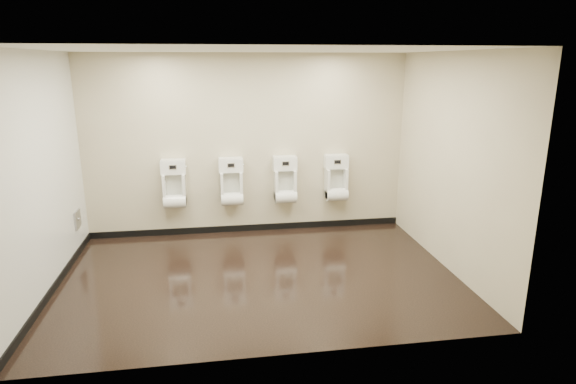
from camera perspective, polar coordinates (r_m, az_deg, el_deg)
The scene contains 14 objects.
ground at distance 6.29m, azimuth -3.35°, elevation -9.91°, with size 5.00×3.50×0.00m, color black.
ceiling at distance 5.70m, azimuth -3.80°, elevation 16.49°, with size 5.00×3.50×0.00m, color white.
back_wall at distance 7.55m, azimuth -4.81°, elevation 5.50°, with size 5.00×0.02×2.80m, color #BDB390.
front_wall at distance 4.16m, azimuth -1.30°, elevation -2.60°, with size 5.00×0.02×2.80m, color #BDB390.
left_wall at distance 6.15m, azimuth -27.46°, elevation 1.55°, with size 0.02×3.50×2.80m, color #BDB390.
right_wall at distance 6.55m, azimuth 18.80°, elevation 3.22°, with size 0.02×3.50×2.80m, color #BDB390.
tile_overlay_left at distance 6.14m, azimuth -27.41°, elevation 1.55°, with size 0.01×3.50×2.80m, color white.
skirting_back at distance 7.88m, azimuth -4.59°, elevation -4.24°, with size 5.00×0.02×0.10m, color black.
skirting_left at distance 6.56m, azimuth -25.90°, elevation -9.97°, with size 0.02×3.50×0.10m, color black.
access_panel at distance 7.47m, azimuth -23.69°, elevation -2.98°, with size 0.04×0.25×0.25m.
urinal_0 at distance 7.56m, azimuth -13.32°, elevation 0.54°, with size 0.39×0.29×0.72m.
urinal_1 at distance 7.54m, azimuth -6.71°, elevation 0.81°, with size 0.39×0.29×0.72m.
urinal_2 at distance 7.61m, azimuth -0.34°, elevation 1.06°, with size 0.39×0.29×0.72m.
urinal_3 at distance 7.77m, azimuth 5.73°, elevation 1.28°, with size 0.39×0.29×0.72m.
Camera 1 is at (-0.51, -5.67, 2.68)m, focal length 30.00 mm.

